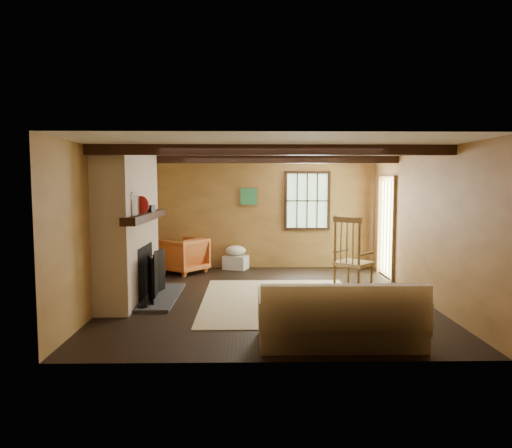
{
  "coord_description": "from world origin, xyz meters",
  "views": [
    {
      "loc": [
        -0.31,
        -7.4,
        1.87
      ],
      "look_at": [
        -0.18,
        0.4,
        1.19
      ],
      "focal_mm": 32.0,
      "sensor_mm": 36.0,
      "label": 1
    }
  ],
  "objects_px": {
    "rocking_chair": "(352,261)",
    "sofa": "(340,321)",
    "laundry_basket": "(236,262)",
    "armchair": "(184,255)",
    "fireplace": "(131,232)"
  },
  "relations": [
    {
      "from": "sofa",
      "to": "armchair",
      "type": "bearing_deg",
      "value": 119.66
    },
    {
      "from": "rocking_chair",
      "to": "armchair",
      "type": "distance_m",
      "value": 3.65
    },
    {
      "from": "fireplace",
      "to": "laundry_basket",
      "type": "bearing_deg",
      "value": 57.35
    },
    {
      "from": "sofa",
      "to": "laundry_basket",
      "type": "distance_m",
      "value": 4.94
    },
    {
      "from": "rocking_chair",
      "to": "sofa",
      "type": "relative_size",
      "value": 0.7
    },
    {
      "from": "sofa",
      "to": "laundry_basket",
      "type": "height_order",
      "value": "sofa"
    },
    {
      "from": "rocking_chair",
      "to": "sofa",
      "type": "xyz_separation_m",
      "value": [
        -0.7,
        -2.49,
        -0.29
      ]
    },
    {
      "from": "laundry_basket",
      "to": "armchair",
      "type": "relative_size",
      "value": 0.61
    },
    {
      "from": "fireplace",
      "to": "sofa",
      "type": "distance_m",
      "value": 3.8
    },
    {
      "from": "fireplace",
      "to": "armchair",
      "type": "distance_m",
      "value": 2.33
    },
    {
      "from": "laundry_basket",
      "to": "sofa",
      "type": "bearing_deg",
      "value": -74.08
    },
    {
      "from": "fireplace",
      "to": "laundry_basket",
      "type": "xyz_separation_m",
      "value": [
        1.63,
        2.55,
        -0.95
      ]
    },
    {
      "from": "fireplace",
      "to": "laundry_basket",
      "type": "relative_size",
      "value": 4.8
    },
    {
      "from": "laundry_basket",
      "to": "armchair",
      "type": "xyz_separation_m",
      "value": [
        -1.08,
        -0.4,
        0.22
      ]
    },
    {
      "from": "rocking_chair",
      "to": "fireplace",
      "type": "bearing_deg",
      "value": 46.85
    }
  ]
}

